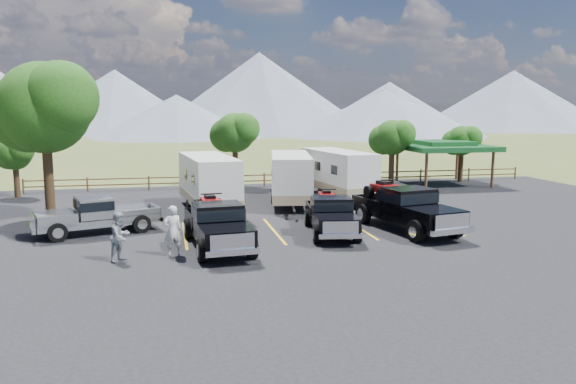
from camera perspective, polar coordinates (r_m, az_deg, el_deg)
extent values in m
plane|color=#475825|center=(22.37, 5.53, -5.99)|extent=(320.00, 320.00, 0.00)
cube|color=black|center=(25.16, 3.47, -4.28)|extent=(44.00, 34.00, 0.04)
cube|color=gold|center=(25.26, -10.42, -4.29)|extent=(0.12, 5.50, 0.01)
cube|color=gold|center=(25.67, -1.44, -3.95)|extent=(0.12, 5.50, 0.01)
cube|color=gold|center=(26.67, 7.06, -3.54)|extent=(0.12, 5.50, 0.01)
cube|color=gold|center=(28.21, 14.77, -3.09)|extent=(0.12, 5.50, 0.01)
cylinder|color=#2E2112|center=(30.41, -23.15, 1.52)|extent=(0.48, 0.48, 4.48)
sphere|color=#194E13|center=(30.23, -23.52, 7.85)|extent=(4.48, 4.48, 4.48)
sphere|color=#194E13|center=(29.27, -22.03, 8.88)|extent=(3.52, 3.52, 3.52)
sphere|color=#194E13|center=(31.10, -24.86, 7.18)|extent=(3.84, 3.84, 3.84)
cylinder|color=#2E2112|center=(40.94, 10.46, 2.53)|extent=(0.39, 0.39, 2.80)
sphere|color=#194E13|center=(40.78, 10.54, 5.47)|extent=(2.52, 2.52, 2.52)
sphere|color=#194E13|center=(40.57, 11.50, 5.81)|extent=(1.98, 1.98, 1.98)
sphere|color=#194E13|center=(40.97, 9.66, 5.25)|extent=(2.16, 2.16, 2.16)
cylinder|color=#2E2112|center=(44.46, 17.14, 2.58)|extent=(0.38, 0.38, 2.52)
sphere|color=#194E13|center=(44.31, 17.24, 5.01)|extent=(2.24, 2.24, 2.24)
sphere|color=#194E13|center=(44.19, 18.06, 5.28)|extent=(1.76, 1.76, 1.76)
sphere|color=#194E13|center=(44.42, 16.51, 4.84)|extent=(1.92, 1.92, 1.92)
cylinder|color=#2E2112|center=(40.11, -5.37, 2.71)|extent=(0.41, 0.41, 3.08)
sphere|color=#194E13|center=(39.94, -5.42, 6.01)|extent=(2.80, 2.80, 2.80)
sphere|color=#194E13|center=(39.50, -4.47, 6.43)|extent=(2.20, 2.20, 2.20)
sphere|color=#194E13|center=(40.32, -6.28, 5.74)|extent=(2.40, 2.40, 2.40)
cylinder|color=#2E2112|center=(39.06, -25.86, 1.11)|extent=(0.36, 0.36, 2.24)
sphere|color=#194E13|center=(38.90, -26.02, 3.57)|extent=(2.10, 2.10, 2.10)
sphere|color=#194E13|center=(38.42, -25.52, 3.88)|extent=(1.65, 1.65, 1.65)
sphere|color=#194E13|center=(39.34, -26.48, 3.36)|extent=(1.80, 1.80, 1.80)
cylinder|color=brown|center=(40.58, -25.30, 0.52)|extent=(0.12, 0.12, 1.00)
cylinder|color=brown|center=(39.84, -19.70, 0.70)|extent=(0.12, 0.12, 1.00)
cylinder|color=brown|center=(39.50, -13.95, 0.89)|extent=(0.12, 0.12, 1.00)
cylinder|color=brown|center=(39.55, -8.15, 1.07)|extent=(0.12, 0.12, 1.00)
cylinder|color=brown|center=(40.01, -2.42, 1.23)|extent=(0.12, 0.12, 1.00)
cylinder|color=brown|center=(40.86, 3.12, 1.38)|extent=(0.12, 0.12, 1.00)
cylinder|color=brown|center=(42.07, 8.39, 1.51)|extent=(0.12, 0.12, 1.00)
cylinder|color=brown|center=(43.62, 13.32, 1.62)|extent=(0.12, 0.12, 1.00)
cylinder|color=brown|center=(45.46, 17.89, 1.71)|extent=(0.12, 0.12, 1.00)
cylinder|color=brown|center=(47.57, 22.08, 1.78)|extent=(0.12, 0.12, 1.00)
cube|color=brown|center=(40.39, 0.38, 1.24)|extent=(36.00, 0.06, 0.08)
cube|color=brown|center=(40.34, 0.38, 1.80)|extent=(36.00, 0.06, 0.08)
cylinder|color=brown|center=(39.30, 13.86, 2.03)|extent=(0.20, 0.20, 2.60)
cylinder|color=brown|center=(43.83, 11.03, 2.77)|extent=(0.20, 0.20, 2.60)
cylinder|color=brown|center=(41.71, 20.06, 2.12)|extent=(0.20, 0.20, 2.60)
cylinder|color=brown|center=(46.00, 16.78, 2.84)|extent=(0.20, 0.20, 2.60)
cube|color=#164F23|center=(42.51, 15.51, 4.41)|extent=(6.20, 6.20, 0.35)
cube|color=#164F23|center=(42.49, 15.53, 4.81)|extent=(3.50, 3.50, 0.35)
cone|color=slate|center=(133.14, -17.10, 8.80)|extent=(44.00, 44.00, 14.00)
cone|color=slate|center=(130.31, -2.92, 10.06)|extent=(52.00, 52.00, 18.00)
cone|color=slate|center=(145.27, 10.22, 8.60)|extent=(40.00, 40.00, 12.00)
cone|color=slate|center=(156.72, 21.83, 8.66)|extent=(50.00, 50.00, 15.00)
cone|color=slate|center=(107.66, -11.23, 7.56)|extent=(32.00, 32.00, 8.00)
cone|color=slate|center=(112.59, 9.80, 7.89)|extent=(40.00, 40.00, 9.00)
cube|color=black|center=(22.60, -7.15, -4.14)|extent=(2.33, 5.77, 0.36)
cube|color=black|center=(20.71, -6.24, -4.26)|extent=(2.05, 1.94, 0.49)
cube|color=black|center=(22.34, -7.13, -2.42)|extent=(1.99, 1.70, 0.99)
cube|color=black|center=(22.32, -7.14, -2.05)|extent=(2.03, 1.77, 0.44)
cube|color=black|center=(24.26, -7.91, -2.62)|extent=(2.11, 2.53, 0.54)
cube|color=silver|center=(19.76, -5.67, -5.03)|extent=(1.58, 0.23, 0.54)
cube|color=silver|center=(19.79, -5.62, -6.12)|extent=(1.94, 0.36, 0.22)
cube|color=silver|center=(25.47, -8.33, -2.85)|extent=(1.94, 0.34, 0.22)
cylinder|color=black|center=(20.63, -8.72, -5.91)|extent=(0.38, 0.91, 0.89)
cylinder|color=black|center=(20.97, -3.68, -5.59)|extent=(0.38, 0.91, 0.89)
cylinder|color=black|center=(24.40, -10.11, -3.69)|extent=(0.38, 0.91, 0.89)
cylinder|color=black|center=(24.69, -5.83, -3.45)|extent=(0.38, 0.91, 0.89)
cube|color=maroon|center=(24.14, -7.94, -1.07)|extent=(0.81, 1.34, 0.35)
cube|color=black|center=(24.10, -7.95, -0.49)|extent=(0.46, 0.77, 0.18)
cube|color=maroon|center=(23.60, -7.73, -1.04)|extent=(0.82, 0.42, 0.22)
cylinder|color=black|center=(23.64, -7.79, -0.18)|extent=(0.89, 0.14, 0.06)
cylinder|color=black|center=(23.58, -8.78, -1.80)|extent=(0.31, 0.57, 0.55)
cylinder|color=black|center=(23.72, -6.66, -1.70)|extent=(0.31, 0.57, 0.55)
cylinder|color=black|center=(24.64, -9.16, -1.37)|extent=(0.31, 0.57, 0.55)
cylinder|color=black|center=(24.78, -7.12, -1.27)|extent=(0.31, 0.57, 0.55)
cube|color=black|center=(25.04, 4.38, -2.97)|extent=(2.36, 5.31, 0.32)
cube|color=black|center=(23.30, 5.00, -3.02)|extent=(1.94, 1.85, 0.45)
cube|color=black|center=(24.81, 4.43, -1.56)|extent=(1.87, 1.63, 0.90)
cube|color=black|center=(24.79, 4.43, -1.25)|extent=(1.92, 1.69, 0.41)
cube|color=black|center=(26.57, 3.88, -1.75)|extent=(2.01, 2.38, 0.50)
cube|color=silver|center=(22.42, 5.36, -3.60)|extent=(1.44, 0.27, 0.50)
cube|color=silver|center=(22.44, 5.37, -4.48)|extent=(1.77, 0.41, 0.20)
cube|color=silver|center=(27.67, 3.57, -1.97)|extent=(1.77, 0.39, 0.20)
cylinder|color=black|center=(23.23, 2.94, -4.28)|extent=(0.38, 0.84, 0.81)
cylinder|color=black|center=(23.49, 7.05, -4.19)|extent=(0.38, 0.84, 0.81)
cylinder|color=black|center=(26.70, 2.02, -2.58)|extent=(0.38, 0.84, 0.81)
cylinder|color=black|center=(26.93, 5.61, -2.52)|extent=(0.38, 0.84, 0.81)
cube|color=maroon|center=(26.46, 3.89, -0.46)|extent=(0.79, 1.25, 0.32)
cube|color=black|center=(26.43, 3.90, 0.02)|extent=(0.45, 0.72, 0.16)
cube|color=maroon|center=(25.97, 4.04, -0.43)|extent=(0.76, 0.41, 0.20)
cylinder|color=black|center=(26.01, 4.02, 0.28)|extent=(0.81, 0.17, 0.05)
cylinder|color=black|center=(25.96, 3.15, -1.03)|extent=(0.30, 0.53, 0.50)
cylinder|color=black|center=(26.07, 4.92, -1.01)|extent=(0.30, 0.53, 0.50)
cylinder|color=black|center=(26.93, 2.89, -0.68)|extent=(0.30, 0.53, 0.50)
cylinder|color=black|center=(27.03, 4.60, -0.66)|extent=(0.30, 0.53, 0.50)
cube|color=black|center=(26.18, 11.93, -2.39)|extent=(3.13, 6.35, 0.38)
cube|color=black|center=(24.50, 14.72, -2.30)|extent=(2.39, 2.29, 0.53)
cube|color=black|center=(25.95, 12.15, -0.78)|extent=(2.30, 2.03, 1.07)
cube|color=black|center=(25.92, 12.16, -0.43)|extent=(2.35, 2.10, 0.48)
cube|color=black|center=(27.69, 9.66, -1.12)|extent=(2.52, 2.92, 0.59)
cube|color=silver|center=(23.68, 16.34, -2.87)|extent=(1.69, 0.42, 0.59)
cube|color=silver|center=(23.71, 16.39, -3.86)|extent=(2.09, 0.60, 0.23)
cube|color=silver|center=(28.82, 8.26, -1.43)|extent=(2.08, 0.58, 0.23)
cylinder|color=black|center=(23.97, 12.87, -3.90)|extent=(0.50, 1.00, 0.96)
cylinder|color=black|center=(25.19, 16.56, -3.44)|extent=(0.50, 1.00, 0.96)
cylinder|color=black|center=(27.41, 7.66, -2.20)|extent=(0.50, 1.00, 0.96)
cylinder|color=black|center=(28.48, 11.12, -1.88)|extent=(0.50, 1.00, 0.96)
cube|color=maroon|center=(27.58, 9.70, 0.36)|extent=(1.01, 1.51, 0.37)
cube|color=black|center=(27.54, 9.71, 0.91)|extent=(0.58, 0.87, 0.19)
cube|color=maroon|center=(27.08, 10.38, 0.42)|extent=(0.91, 0.54, 0.23)
cylinder|color=black|center=(27.12, 10.27, 1.23)|extent=(0.95, 0.25, 0.06)
cylinder|color=black|center=(26.87, 9.51, -0.32)|extent=(0.39, 0.64, 0.60)
cylinder|color=black|center=(27.40, 11.20, -0.19)|extent=(0.39, 0.64, 0.60)
cylinder|color=black|center=(27.85, 8.20, 0.03)|extent=(0.39, 0.64, 0.60)
cylinder|color=black|center=(28.36, 9.85, 0.14)|extent=(0.39, 0.64, 0.60)
cube|color=silver|center=(30.58, -8.09, 1.32)|extent=(3.01, 7.13, 2.49)
cube|color=gray|center=(30.72, -8.05, -0.47)|extent=(3.03, 7.17, 0.55)
cube|color=black|center=(28.67, -9.65, 1.31)|extent=(0.11, 0.83, 0.55)
cube|color=black|center=(29.10, -5.30, 1.50)|extent=(0.11, 0.83, 0.55)
cylinder|color=black|center=(30.89, -10.02, -1.33)|extent=(0.30, 0.67, 0.65)
cylinder|color=black|center=(31.26, -6.25, -1.14)|extent=(0.30, 0.67, 0.65)
cube|color=black|center=(26.63, -6.32, -2.54)|extent=(0.30, 1.66, 0.09)
cube|color=silver|center=(32.43, 0.26, 1.72)|extent=(3.27, 6.98, 2.41)
cube|color=gray|center=(32.55, 0.26, 0.08)|extent=(3.30, 7.01, 0.54)
cube|color=black|center=(30.71, -1.64, 1.79)|extent=(0.16, 0.80, 0.54)
cube|color=black|center=(30.80, 2.40, 1.80)|extent=(0.16, 0.80, 0.54)
cylinder|color=black|center=(32.86, -1.52, -0.63)|extent=(0.33, 0.66, 0.63)
cylinder|color=black|center=(32.94, 1.99, -0.61)|extent=(0.33, 0.66, 0.63)
cube|color=black|center=(28.51, 0.59, -1.78)|extent=(0.38, 1.60, 0.09)
cube|color=silver|center=(34.96, 5.11, 2.21)|extent=(3.21, 7.01, 2.43)
cube|color=gray|center=(35.08, 5.09, 0.67)|extent=(3.24, 7.05, 0.54)
cube|color=black|center=(32.95, 4.70, 2.25)|extent=(0.15, 0.80, 0.54)
cube|color=black|center=(33.95, 8.03, 2.38)|extent=(0.15, 0.80, 0.54)
cylinder|color=black|center=(34.95, 3.39, -0.08)|extent=(0.32, 0.66, 0.63)
cylinder|color=black|center=(35.84, 6.34, 0.09)|extent=(0.32, 0.66, 0.63)
cube|color=black|center=(31.47, 8.44, -0.88)|extent=(0.36, 1.62, 0.09)
cube|color=gray|center=(26.43, -18.84, -2.81)|extent=(5.35, 3.15, 0.32)
cube|color=gray|center=(26.10, -22.56, -2.41)|extent=(2.06, 2.13, 0.45)
cube|color=gray|center=(26.30, -19.14, -1.46)|extent=(1.85, 2.03, 0.89)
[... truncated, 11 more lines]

